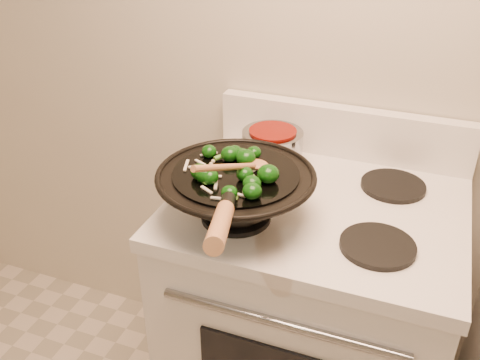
% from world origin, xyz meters
% --- Properties ---
extents(stove, '(0.78, 0.67, 1.08)m').
position_xyz_m(stove, '(-0.06, 1.17, 0.47)').
color(stove, white).
rests_on(stove, ground).
extents(wok, '(0.40, 0.65, 0.26)m').
position_xyz_m(wok, '(-0.24, 1.02, 1.00)').
color(wok, black).
rests_on(wok, stove).
extents(stirfry, '(0.25, 0.25, 0.05)m').
position_xyz_m(stirfry, '(-0.24, 1.01, 1.07)').
color(stirfry, '#0B3A09').
rests_on(stirfry, wok).
extents(wooden_spoon, '(0.10, 0.27, 0.11)m').
position_xyz_m(wooden_spoon, '(-0.22, 0.99, 1.09)').
color(wooden_spoon, '#AD6E44').
rests_on(wooden_spoon, wok).
extents(saucepan, '(0.18, 0.29, 0.11)m').
position_xyz_m(saucepan, '(-0.24, 1.32, 0.99)').
color(saucepan, gray).
rests_on(saucepan, stove).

